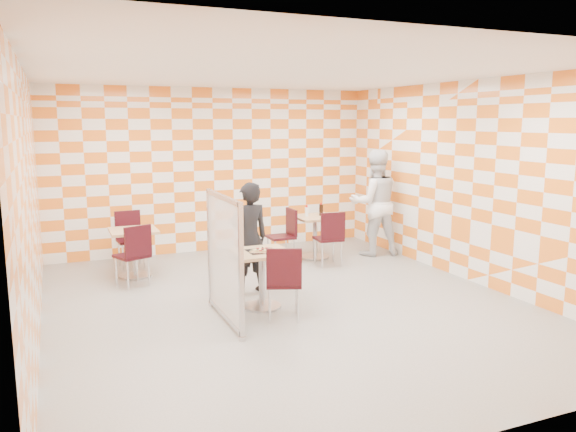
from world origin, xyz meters
The scene contains 15 objects.
room_shell centered at (0.00, 0.54, 1.50)m, with size 7.00×7.00×7.00m.
main_table centered at (-0.34, 0.02, 0.51)m, with size 0.70×0.70×0.75m.
second_table centered at (1.46, 2.19, 0.51)m, with size 0.70×0.70×0.75m.
empty_table centered at (-1.66, 2.16, 0.51)m, with size 0.70×0.70×0.75m.
chair_main_front centered at (-0.28, -0.57, 0.54)m, with size 0.54×0.55×0.92m.
chair_second_front centered at (1.43, 1.55, 0.54)m, with size 0.45×0.46×0.92m.
chair_second_side centered at (0.85, 2.09, 0.54)m, with size 0.43×0.42×0.92m.
chair_empty_near centered at (-1.73, 1.59, 0.54)m, with size 0.55×0.56×0.92m.
chair_empty_far centered at (-1.64, 2.87, 0.54)m, with size 0.45×0.46×0.92m.
partition centered at (-0.94, -0.32, 0.79)m, with size 0.08×1.38×1.55m.
man_dark centered at (-0.28, 0.70, 0.78)m, with size 0.57×0.38×1.57m, color black.
man_white centered at (2.55, 2.01, 0.95)m, with size 0.92×0.72×1.90m, color white.
pizza_on_foil centered at (-0.34, 0.00, 0.77)m, with size 0.40×0.40×0.04m.
sport_bottle centered at (1.31, 2.24, 0.84)m, with size 0.06×0.06×0.20m.
soda_bottle centered at (1.58, 2.21, 0.85)m, with size 0.07×0.07×0.23m.
Camera 1 is at (-2.75, -6.58, 2.39)m, focal length 35.00 mm.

